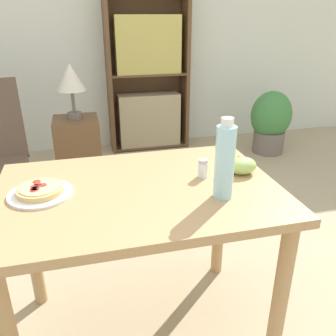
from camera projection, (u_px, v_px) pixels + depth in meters
name	position (u px, v px, depth m)	size (l,w,h in m)	color
ground_plane	(166.00, 335.00, 1.61)	(14.00, 14.00, 0.00)	tan
wall_back	(100.00, 17.00, 3.42)	(8.00, 0.05, 2.60)	silver
dining_table	(140.00, 214.00, 1.39)	(1.06, 0.73, 0.73)	tan
pizza_on_plate	(40.00, 191.00, 1.29)	(0.23, 0.23, 0.04)	white
grape_bunch	(242.00, 165.00, 1.46)	(0.13, 0.11, 0.07)	#A8CC66
drink_bottle	(225.00, 161.00, 1.23)	(0.07, 0.07, 0.29)	#A3DBEA
salt_shaker	(203.00, 169.00, 1.42)	(0.04, 0.04, 0.08)	white
bookshelf	(148.00, 81.00, 3.60)	(0.81, 0.28, 1.54)	brown
side_table	(79.00, 155.00, 2.83)	(0.34, 0.34, 0.60)	brown
table_lamp	(71.00, 80.00, 2.59)	(0.21, 0.21, 0.41)	#665B51
potted_plant_floor	(271.00, 121.00, 3.60)	(0.42, 0.36, 0.63)	#70665B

